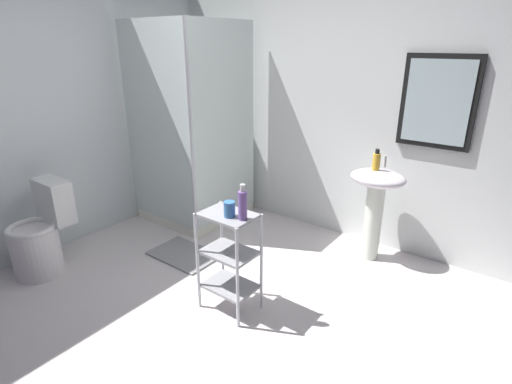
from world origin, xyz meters
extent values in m
cube|color=silver|center=(0.00, 0.00, -0.01)|extent=(4.20, 4.20, 0.02)
cube|color=silver|center=(0.00, 1.85, 1.25)|extent=(4.20, 0.10, 2.50)
cube|color=black|center=(0.92, 1.78, 1.36)|extent=(0.56, 0.03, 0.72)
cube|color=silver|center=(0.92, 1.76, 1.36)|extent=(0.48, 0.01, 0.64)
cube|color=silver|center=(-1.85, 0.00, 1.25)|extent=(0.10, 4.20, 2.50)
cube|color=white|center=(-1.31, 1.28, 0.05)|extent=(0.90, 0.90, 0.10)
cube|color=silver|center=(-1.31, 0.83, 1.05)|extent=(0.90, 0.02, 1.90)
cube|color=silver|center=(-0.86, 1.28, 1.05)|extent=(0.02, 0.90, 1.90)
cylinder|color=silver|center=(-0.86, 0.83, 1.05)|extent=(0.04, 0.04, 1.90)
cylinder|color=silver|center=(-1.31, 1.28, 0.10)|extent=(0.08, 0.08, 0.00)
cylinder|color=white|center=(0.60, 1.52, 0.34)|extent=(0.15, 0.15, 0.68)
ellipsoid|color=white|center=(0.60, 1.52, 0.75)|extent=(0.46, 0.37, 0.13)
cylinder|color=silver|center=(0.60, 1.64, 0.86)|extent=(0.03, 0.03, 0.10)
cylinder|color=white|center=(-1.48, -0.38, 0.20)|extent=(0.37, 0.37, 0.40)
torus|color=white|center=(-1.48, -0.38, 0.42)|extent=(0.37, 0.37, 0.04)
cube|color=white|center=(-1.48, -0.16, 0.58)|extent=(0.35, 0.17, 0.36)
cylinder|color=silver|center=(-0.10, 0.10, 0.37)|extent=(0.02, 0.02, 0.74)
cylinder|color=silver|center=(0.26, 0.10, 0.37)|extent=(0.02, 0.02, 0.74)
cylinder|color=silver|center=(-0.10, 0.36, 0.37)|extent=(0.02, 0.02, 0.74)
cylinder|color=silver|center=(0.26, 0.36, 0.37)|extent=(0.02, 0.02, 0.74)
cube|color=#99999E|center=(0.08, 0.23, 0.18)|extent=(0.36, 0.26, 0.02)
cube|color=#99999E|center=(0.08, 0.23, 0.45)|extent=(0.36, 0.26, 0.02)
cube|color=#99999E|center=(0.08, 0.23, 0.73)|extent=(0.36, 0.26, 0.02)
cylinder|color=gold|center=(0.57, 1.52, 0.88)|extent=(0.06, 0.06, 0.14)
cylinder|color=black|center=(0.57, 1.52, 0.97)|extent=(0.03, 0.03, 0.04)
cylinder|color=#7A56A6|center=(0.21, 0.22, 0.83)|extent=(0.06, 0.06, 0.19)
cylinder|color=silver|center=(0.21, 0.22, 0.95)|extent=(0.03, 0.03, 0.05)
cylinder|color=#3870B2|center=(0.11, 0.20, 0.79)|extent=(0.07, 0.07, 0.10)
cube|color=gray|center=(-0.74, 0.54, 0.01)|extent=(0.60, 0.40, 0.02)
camera|label=1|loc=(1.65, -1.55, 1.80)|focal=27.58mm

